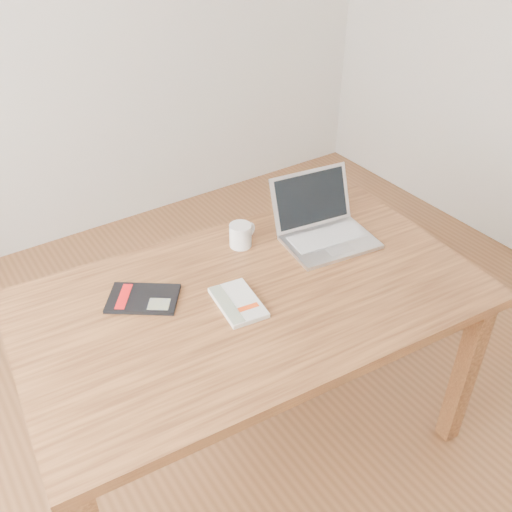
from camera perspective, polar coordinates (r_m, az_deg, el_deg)
room at (r=1.47m, az=1.04°, el=11.62°), size 4.04×4.04×2.70m
desk at (r=1.95m, az=-0.24°, el=-5.87°), size 1.59×0.99×0.75m
white_guidebook at (r=1.85m, az=-1.81°, el=-4.68°), size 0.15×0.22×0.02m
black_guidebook at (r=1.90m, az=-11.23°, el=-4.19°), size 0.27×0.26×0.01m
laptop at (r=2.16m, az=6.73°, el=3.00°), size 0.37×0.35×0.22m
coffee_mug at (r=2.10m, az=-1.51°, el=2.15°), size 0.12×0.08×0.09m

